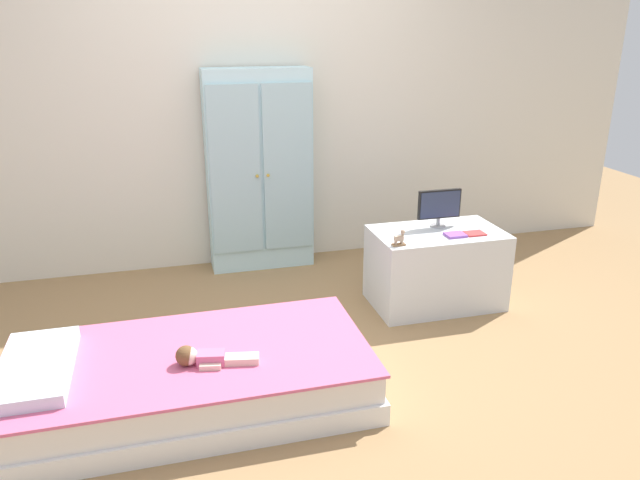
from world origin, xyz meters
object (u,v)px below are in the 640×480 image
(wardrobe, at_px, (259,171))
(book_red, at_px, (475,233))
(doll, at_px, (202,357))
(tv_monitor, at_px, (439,206))
(rocking_horse_toy, at_px, (400,239))
(book_purple, at_px, (455,235))
(bed, at_px, (191,378))
(tv_stand, at_px, (436,268))

(wardrobe, relative_size, book_red, 11.86)
(book_red, bearing_deg, doll, -157.95)
(wardrobe, bearing_deg, doll, -108.24)
(tv_monitor, height_order, rocking_horse_toy, tv_monitor)
(book_purple, distance_m, book_red, 0.14)
(tv_monitor, bearing_deg, bed, -154.30)
(wardrobe, relative_size, tv_monitor, 5.05)
(doll, relative_size, book_red, 3.09)
(tv_stand, bearing_deg, book_red, -29.64)
(bed, height_order, rocking_horse_toy, rocking_horse_toy)
(tv_monitor, xyz_separation_m, book_red, (0.16, -0.20, -0.14))
(tv_monitor, bearing_deg, rocking_horse_toy, -144.83)
(bed, bearing_deg, tv_stand, 23.77)
(tv_stand, relative_size, rocking_horse_toy, 8.29)
(doll, bearing_deg, book_red, 22.05)
(wardrobe, bearing_deg, bed, -111.02)
(wardrobe, bearing_deg, tv_stand, -44.55)
(wardrobe, xyz_separation_m, tv_monitor, (1.04, -0.90, -0.09))
(bed, xyz_separation_m, book_red, (1.86, 0.62, 0.39))
(doll, distance_m, wardrobe, 1.98)
(rocking_horse_toy, height_order, book_red, rocking_horse_toy)
(bed, bearing_deg, doll, -63.80)
(wardrobe, relative_size, book_purple, 11.91)
(doll, xyz_separation_m, book_red, (1.81, 0.73, 0.21))
(rocking_horse_toy, relative_size, book_purple, 0.81)
(doll, xyz_separation_m, rocking_horse_toy, (1.26, 0.66, 0.25))
(wardrobe, height_order, tv_stand, wardrobe)
(tv_stand, bearing_deg, book_purple, -61.06)
(bed, height_order, wardrobe, wardrobe)
(bed, bearing_deg, tv_monitor, 25.70)
(tv_monitor, bearing_deg, wardrobe, 139.17)
(book_purple, xyz_separation_m, book_red, (0.14, 0.00, -0.00))
(doll, height_order, rocking_horse_toy, rocking_horse_toy)
(tv_stand, xyz_separation_m, tv_monitor, (0.04, 0.09, 0.40))
(bed, relative_size, tv_monitor, 5.98)
(tv_monitor, relative_size, book_purple, 2.36)
(bed, xyz_separation_m, book_purple, (1.73, 0.62, 0.39))
(doll, xyz_separation_m, tv_stand, (1.61, 0.85, -0.05))
(rocking_horse_toy, bearing_deg, tv_stand, 28.09)
(rocking_horse_toy, bearing_deg, book_purple, 9.73)
(bed, relative_size, book_red, 14.05)
(tv_stand, xyz_separation_m, book_red, (0.20, -0.11, 0.26))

